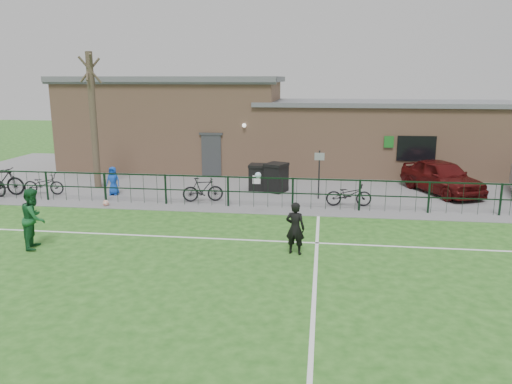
# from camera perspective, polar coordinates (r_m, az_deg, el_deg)

# --- Properties ---
(ground) EXTENTS (90.00, 90.00, 0.00)m
(ground) POSITION_cam_1_polar(r_m,az_deg,el_deg) (11.74, -3.37, -11.65)
(ground) COLOR #23581A
(ground) RESTS_ON ground
(paving_strip) EXTENTS (34.00, 13.00, 0.02)m
(paving_strip) POSITION_cam_1_polar(r_m,az_deg,el_deg) (24.55, 2.68, 1.45)
(paving_strip) COLOR slate
(paving_strip) RESTS_ON ground
(pitch_line_touch) EXTENTS (28.00, 0.10, 0.01)m
(pitch_line_touch) POSITION_cam_1_polar(r_m,az_deg,el_deg) (19.03, 1.14, -1.94)
(pitch_line_touch) COLOR white
(pitch_line_touch) RESTS_ON ground
(pitch_line_mid) EXTENTS (28.00, 0.10, 0.01)m
(pitch_line_mid) POSITION_cam_1_polar(r_m,az_deg,el_deg) (15.42, -0.50, -5.53)
(pitch_line_mid) COLOR white
(pitch_line_mid) RESTS_ON ground
(pitch_line_perp) EXTENTS (0.10, 16.00, 0.01)m
(pitch_line_perp) POSITION_cam_1_polar(r_m,az_deg,el_deg) (11.55, 6.64, -12.14)
(pitch_line_perp) COLOR white
(pitch_line_perp) RESTS_ON ground
(perimeter_fence) EXTENTS (28.00, 0.10, 1.20)m
(perimeter_fence) POSITION_cam_1_polar(r_m,az_deg,el_deg) (19.08, 1.22, -0.06)
(perimeter_fence) COLOR black
(perimeter_fence) RESTS_ON ground
(bare_tree) EXTENTS (0.30, 0.30, 6.00)m
(bare_tree) POSITION_cam_1_polar(r_m,az_deg,el_deg) (23.36, -18.08, 7.66)
(bare_tree) COLOR #443729
(bare_tree) RESTS_ON ground
(wheelie_bin_left) EXTENTS (1.07, 1.12, 1.17)m
(wheelie_bin_left) POSITION_cam_1_polar(r_m,az_deg,el_deg) (21.74, 2.32, 1.56)
(wheelie_bin_left) COLOR black
(wheelie_bin_left) RESTS_ON paving_strip
(wheelie_bin_right) EXTENTS (0.72, 0.81, 1.06)m
(wheelie_bin_right) POSITION_cam_1_polar(r_m,az_deg,el_deg) (22.14, 0.20, 1.62)
(wheelie_bin_right) COLOR black
(wheelie_bin_right) RESTS_ON paving_strip
(sign_post) EXTENTS (0.07, 0.07, 2.00)m
(sign_post) POSITION_cam_1_polar(r_m,az_deg,el_deg) (20.52, 7.21, 1.96)
(sign_post) COLOR black
(sign_post) RESTS_ON paving_strip
(car_maroon) EXTENTS (3.33, 4.57, 1.45)m
(car_maroon) POSITION_cam_1_polar(r_m,az_deg,el_deg) (22.85, 20.48, 1.65)
(car_maroon) COLOR #4F0E0E
(car_maroon) RESTS_ON paving_strip
(bicycle_b) EXTENTS (2.07, 0.72, 1.22)m
(bicycle_b) POSITION_cam_1_polar(r_m,az_deg,el_deg) (23.68, -27.13, 1.14)
(bicycle_b) COLOR black
(bicycle_b) RESTS_ON paving_strip
(bicycle_c) EXTENTS (1.77, 0.73, 0.91)m
(bicycle_c) POSITION_cam_1_polar(r_m,az_deg,el_deg) (23.08, -23.10, 0.85)
(bicycle_c) COLOR black
(bicycle_c) RESTS_ON paving_strip
(bicycle_d) EXTENTS (1.69, 0.88, 0.98)m
(bicycle_d) POSITION_cam_1_polar(r_m,az_deg,el_deg) (20.11, -6.09, 0.28)
(bicycle_d) COLOR black
(bicycle_d) RESTS_ON paving_strip
(bicycle_e) EXTENTS (1.80, 0.75, 0.92)m
(bicycle_e) POSITION_cam_1_polar(r_m,az_deg,el_deg) (19.62, 10.55, -0.27)
(bicycle_e) COLOR black
(bicycle_e) RESTS_ON paving_strip
(spectator_child) EXTENTS (0.59, 0.39, 1.21)m
(spectator_child) POSITION_cam_1_polar(r_m,az_deg,el_deg) (21.97, -16.02, 1.23)
(spectator_child) COLOR #1241AF
(spectator_child) RESTS_ON paving_strip
(goalkeeper_kick) EXTENTS (1.94, 3.88, 1.66)m
(goalkeeper_kick) POSITION_cam_1_polar(r_m,az_deg,el_deg) (14.20, 4.32, -3.89)
(goalkeeper_kick) COLOR black
(goalkeeper_kick) RESTS_ON ground
(outfield_player) EXTENTS (0.89, 1.02, 1.78)m
(outfield_player) POSITION_cam_1_polar(r_m,az_deg,el_deg) (15.91, -24.05, -2.75)
(outfield_player) COLOR #19582B
(outfield_player) RESTS_ON ground
(ball_ground) EXTENTS (0.25, 0.25, 0.25)m
(ball_ground) POSITION_cam_1_polar(r_m,az_deg,el_deg) (20.28, -16.77, -1.22)
(ball_ground) COLOR silver
(ball_ground) RESTS_ON ground
(clubhouse) EXTENTS (24.25, 5.40, 4.96)m
(clubhouse) POSITION_cam_1_polar(r_m,az_deg,el_deg) (27.27, 1.44, 7.30)
(clubhouse) COLOR tan
(clubhouse) RESTS_ON ground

